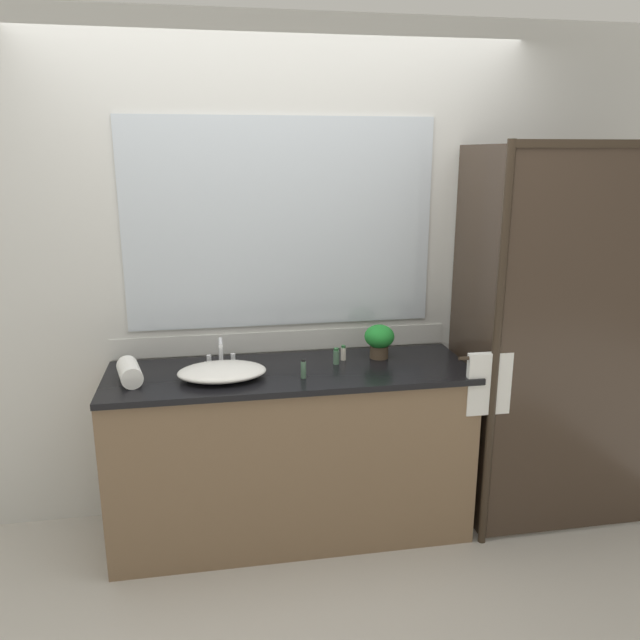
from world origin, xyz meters
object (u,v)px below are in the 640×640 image
amenity_bottle_body_wash (336,356)px  amenity_bottle_lotion (343,353)px  potted_plant (379,339)px  rolled_towel_near_edge (130,372)px  sink_basin (222,372)px  faucet (221,357)px  amenity_bottle_conditioner (303,369)px

amenity_bottle_body_wash → amenity_bottle_lotion: amenity_bottle_body_wash is taller
potted_plant → amenity_bottle_lotion: size_ratio=2.25×
rolled_towel_near_edge → amenity_bottle_body_wash: bearing=5.2°
sink_basin → faucet: 0.18m
amenity_bottle_body_wash → sink_basin: bearing=-169.0°
faucet → rolled_towel_near_edge: bearing=-159.5°
amenity_bottle_lotion → rolled_towel_near_edge: 1.06m
amenity_bottle_body_wash → amenity_bottle_lotion: 0.07m
amenity_bottle_conditioner → potted_plant: bearing=28.2°
amenity_bottle_body_wash → rolled_towel_near_edge: 1.01m
faucet → amenity_bottle_conditioner: faucet is taller
faucet → amenity_bottle_body_wash: faucet is taller
amenity_bottle_lotion → amenity_bottle_conditioner: 0.33m
amenity_bottle_conditioner → faucet: bearing=147.6°
sink_basin → rolled_towel_near_edge: 0.43m
amenity_bottle_body_wash → amenity_bottle_lotion: size_ratio=1.07×
potted_plant → rolled_towel_near_edge: (-1.24, -0.15, -0.05)m
potted_plant → amenity_bottle_conditioner: (-0.44, -0.23, -0.06)m
sink_basin → amenity_bottle_conditioner: size_ratio=4.43×
rolled_towel_near_edge → potted_plant: bearing=6.9°
amenity_bottle_conditioner → rolled_towel_near_edge: rolled_towel_near_edge is taller
amenity_bottle_lotion → faucet: bearing=178.8°
faucet → potted_plant: size_ratio=0.96×
amenity_bottle_body_wash → rolled_towel_near_edge: bearing=-174.8°
sink_basin → amenity_bottle_lotion: amenity_bottle_lotion is taller
amenity_bottle_body_wash → amenity_bottle_lotion: bearing=48.6°
amenity_bottle_conditioner → rolled_towel_near_edge: 0.81m
faucet → amenity_bottle_body_wash: size_ratio=2.02×
sink_basin → amenity_bottle_body_wash: 0.59m
amenity_bottle_conditioner → rolled_towel_near_edge: (-0.81, 0.08, 0.00)m
faucet → amenity_bottle_lotion: faucet is taller
amenity_bottle_lotion → rolled_towel_near_edge: bearing=-172.1°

